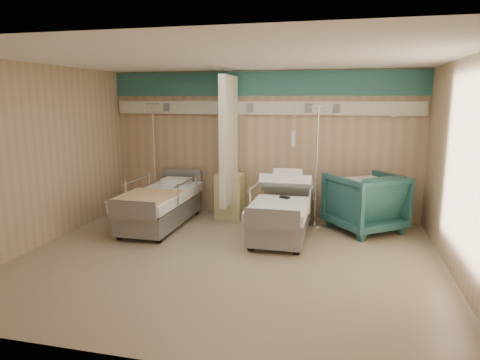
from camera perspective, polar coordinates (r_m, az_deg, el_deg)
name	(u,v)px	position (r m, az deg, el deg)	size (l,w,h in m)	color
ground	(227,259)	(6.25, -1.69, -10.53)	(6.00, 5.00, 0.00)	gray
room_walls	(229,128)	(6.09, -1.43, 6.93)	(6.04, 5.04, 2.82)	tan
bed_right	(282,217)	(7.25, 5.64, -4.93)	(1.00, 2.16, 0.63)	silver
bed_left	(161,209)	(7.85, -10.51, -3.83)	(1.00, 2.16, 0.63)	silver
bedside_cabinet	(230,195)	(8.30, -1.35, -2.06)	(0.50, 0.48, 0.85)	#D8CF87
visitor_armchair	(365,202)	(7.73, 16.30, -2.83)	(1.09, 1.12, 1.02)	#205152
waffle_blanket	(366,171)	(7.57, 16.48, 1.13)	(0.69, 0.61, 0.08)	silver
iv_stand_right	(315,201)	(7.87, 10.01, -2.84)	(0.38, 0.38, 2.15)	silver
iv_stand_left	(156,191)	(8.75, -11.17, -1.44)	(0.39, 0.39, 2.19)	silver
call_remote	(285,197)	(7.20, 5.98, -2.31)	(0.17, 0.08, 0.04)	black
tan_blanket	(146,196)	(7.39, -12.44, -2.16)	(0.89, 1.12, 0.04)	tan
toiletry_bag	(229,171)	(8.16, -1.50, 1.19)	(0.22, 0.14, 0.12)	black
white_cup	(223,169)	(8.38, -2.35, 1.52)	(0.10, 0.10, 0.14)	white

